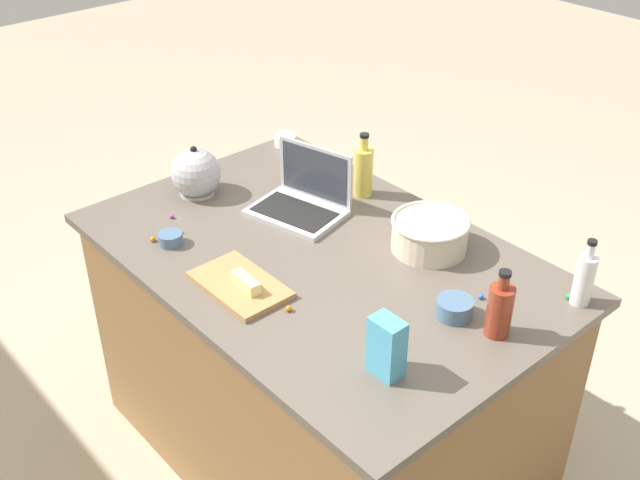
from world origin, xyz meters
The scene contains 23 objects.
ground_plane centered at (0.00, 0.00, 0.00)m, with size 12.00×12.00×0.00m, color #B7A88E.
island_counter centered at (0.00, 0.00, 0.45)m, with size 1.53×1.01×0.90m.
laptop centered at (0.24, -0.13, 0.95)m, with size 0.35×0.30×0.22m.
mixing_bowl_large centered at (-0.21, -0.28, 0.96)m, with size 0.25×0.25×0.11m.
bottle_vinegar centered at (-0.69, -0.40, 0.99)m, with size 0.06×0.06×0.21m.
bottle_soy centered at (-0.62, -0.10, 0.98)m, with size 0.07×0.07×0.21m.
bottle_oil centered at (0.19, -0.37, 1.00)m, with size 0.07×0.07×0.24m.
kettle centered at (0.59, 0.07, 0.98)m, with size 0.21×0.18×0.20m.
cutting_board centered at (0.02, 0.30, 0.91)m, with size 0.30×0.19×0.02m, color #AD7F4C.
butter_stick_left centered at (-0.01, 0.30, 0.94)m, with size 0.11×0.04×0.04m, color #F4E58C.
ramekin_small centered at (0.69, -0.42, 0.92)m, with size 0.09×0.09×0.04m, color white.
ramekin_medium centered at (-0.49, -0.07, 0.93)m, with size 0.11×0.11×0.05m, color slate.
ramekin_wide centered at (0.36, 0.33, 0.92)m, with size 0.08×0.08×0.04m, color slate.
candy_bag centered at (-0.53, 0.24, 0.99)m, with size 0.09×0.06×0.17m, color #4CA5CC.
candy_0 centered at (-0.49, -0.08, 0.91)m, with size 0.02×0.02×0.02m, color yellow.
candy_1 centered at (0.50, 0.24, 0.91)m, with size 0.01×0.01×0.01m, color #CC3399.
candy_2 centered at (0.40, 0.27, 0.91)m, with size 0.02×0.02×0.02m, color yellow.
candy_3 centered at (-0.66, -0.39, 0.91)m, with size 0.02×0.02×0.02m, color green.
candy_4 centered at (-0.28, -0.38, 0.91)m, with size 0.02×0.02×0.02m, color #CC3399.
candy_5 centered at (0.43, -0.23, 0.91)m, with size 0.02×0.02×0.02m, color orange.
candy_6 centered at (0.41, 0.37, 0.91)m, with size 0.02×0.02×0.02m, color orange.
candy_7 centered at (-0.17, 0.27, 0.91)m, with size 0.02×0.02×0.02m, color orange.
candy_8 centered at (-0.49, -0.19, 0.91)m, with size 0.02×0.02×0.02m, color blue.
Camera 1 is at (-1.56, 1.37, 2.27)m, focal length 43.62 mm.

